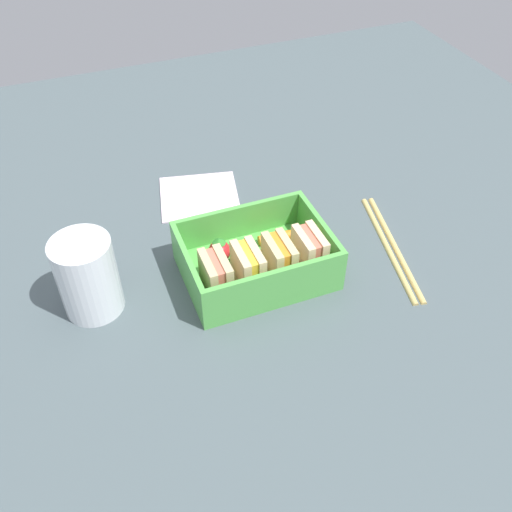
{
  "coord_description": "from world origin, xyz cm",
  "views": [
    {
      "loc": [
        17.23,
        43.94,
        46.61
      ],
      "look_at": [
        0.0,
        0.0,
        2.7
      ],
      "focal_mm": 40.0,
      "sensor_mm": 36.0,
      "label": 1
    }
  ],
  "objects_px": {
    "sandwich_left": "(309,251)",
    "sandwich_center_right": "(216,276)",
    "folded_napkin": "(199,196)",
    "strawberry_far_left": "(220,250)",
    "chopstick_pair": "(392,245)",
    "carrot_stick_far_left": "(276,237)",
    "sandwich_center": "(248,268)",
    "sandwich_center_left": "(279,259)",
    "drinking_glass": "(88,276)"
  },
  "relations": [
    {
      "from": "sandwich_left",
      "to": "sandwich_center_right",
      "type": "bearing_deg",
      "value": 0.0
    },
    {
      "from": "sandwich_center_right",
      "to": "folded_napkin",
      "type": "height_order",
      "value": "sandwich_center_right"
    },
    {
      "from": "strawberry_far_left",
      "to": "chopstick_pair",
      "type": "distance_m",
      "value": 0.21
    },
    {
      "from": "carrot_stick_far_left",
      "to": "chopstick_pair",
      "type": "xyz_separation_m",
      "value": [
        -0.13,
        0.05,
        -0.01
      ]
    },
    {
      "from": "sandwich_left",
      "to": "sandwich_center_right",
      "type": "height_order",
      "value": "same"
    },
    {
      "from": "sandwich_center",
      "to": "carrot_stick_far_left",
      "type": "distance_m",
      "value": 0.08
    },
    {
      "from": "sandwich_center",
      "to": "folded_napkin",
      "type": "xyz_separation_m",
      "value": [
        -0.0,
        -0.19,
        -0.03
      ]
    },
    {
      "from": "sandwich_left",
      "to": "carrot_stick_far_left",
      "type": "xyz_separation_m",
      "value": [
        0.02,
        -0.05,
        -0.02
      ]
    },
    {
      "from": "chopstick_pair",
      "to": "carrot_stick_far_left",
      "type": "bearing_deg",
      "value": -20.69
    },
    {
      "from": "strawberry_far_left",
      "to": "sandwich_left",
      "type": "bearing_deg",
      "value": 151.98
    },
    {
      "from": "sandwich_center_left",
      "to": "sandwich_center",
      "type": "relative_size",
      "value": 1.0
    },
    {
      "from": "sandwich_center",
      "to": "carrot_stick_far_left",
      "type": "xyz_separation_m",
      "value": [
        -0.06,
        -0.05,
        -0.02
      ]
    },
    {
      "from": "sandwich_left",
      "to": "drinking_glass",
      "type": "xyz_separation_m",
      "value": [
        0.24,
        -0.04,
        0.01
      ]
    },
    {
      "from": "chopstick_pair",
      "to": "folded_napkin",
      "type": "relative_size",
      "value": 1.84
    },
    {
      "from": "chopstick_pair",
      "to": "strawberry_far_left",
      "type": "bearing_deg",
      "value": -12.1
    },
    {
      "from": "sandwich_center_left",
      "to": "sandwich_center",
      "type": "bearing_deg",
      "value": 0.0
    },
    {
      "from": "strawberry_far_left",
      "to": "folded_napkin",
      "type": "relative_size",
      "value": 0.31
    },
    {
      "from": "folded_napkin",
      "to": "sandwich_left",
      "type": "bearing_deg",
      "value": 111.2
    },
    {
      "from": "carrot_stick_far_left",
      "to": "drinking_glass",
      "type": "height_order",
      "value": "drinking_glass"
    },
    {
      "from": "sandwich_center",
      "to": "sandwich_center_left",
      "type": "bearing_deg",
      "value": 180.0
    },
    {
      "from": "chopstick_pair",
      "to": "drinking_glass",
      "type": "height_order",
      "value": "drinking_glass"
    },
    {
      "from": "sandwich_center_right",
      "to": "drinking_glass",
      "type": "relative_size",
      "value": 0.53
    },
    {
      "from": "sandwich_center_right",
      "to": "folded_napkin",
      "type": "distance_m",
      "value": 0.19
    },
    {
      "from": "carrot_stick_far_left",
      "to": "sandwich_center_left",
      "type": "bearing_deg",
      "value": 69.8
    },
    {
      "from": "drinking_glass",
      "to": "sandwich_left",
      "type": "bearing_deg",
      "value": 170.5
    },
    {
      "from": "sandwich_center_left",
      "to": "carrot_stick_far_left",
      "type": "distance_m",
      "value": 0.06
    },
    {
      "from": "strawberry_far_left",
      "to": "folded_napkin",
      "type": "height_order",
      "value": "strawberry_far_left"
    },
    {
      "from": "sandwich_center_left",
      "to": "folded_napkin",
      "type": "bearing_deg",
      "value": -79.08
    },
    {
      "from": "sandwich_center_left",
      "to": "sandwich_left",
      "type": "bearing_deg",
      "value": 180.0
    },
    {
      "from": "sandwich_center_right",
      "to": "carrot_stick_far_left",
      "type": "relative_size",
      "value": 1.1
    },
    {
      "from": "sandwich_center_left",
      "to": "carrot_stick_far_left",
      "type": "height_order",
      "value": "sandwich_center_left"
    },
    {
      "from": "carrot_stick_far_left",
      "to": "folded_napkin",
      "type": "height_order",
      "value": "carrot_stick_far_left"
    },
    {
      "from": "strawberry_far_left",
      "to": "folded_napkin",
      "type": "xyz_separation_m",
      "value": [
        -0.02,
        -0.14,
        -0.02
      ]
    },
    {
      "from": "carrot_stick_far_left",
      "to": "folded_napkin",
      "type": "distance_m",
      "value": 0.15
    },
    {
      "from": "strawberry_far_left",
      "to": "folded_napkin",
      "type": "distance_m",
      "value": 0.14
    },
    {
      "from": "sandwich_center",
      "to": "sandwich_center_right",
      "type": "distance_m",
      "value": 0.04
    },
    {
      "from": "sandwich_center_right",
      "to": "chopstick_pair",
      "type": "bearing_deg",
      "value": -178.98
    },
    {
      "from": "chopstick_pair",
      "to": "folded_napkin",
      "type": "distance_m",
      "value": 0.26
    },
    {
      "from": "drinking_glass",
      "to": "sandwich_center_right",
      "type": "bearing_deg",
      "value": 162.72
    },
    {
      "from": "sandwich_center_left",
      "to": "sandwich_center_right",
      "type": "xyz_separation_m",
      "value": [
        0.07,
        0.0,
        0.0
      ]
    },
    {
      "from": "sandwich_left",
      "to": "drinking_glass",
      "type": "distance_m",
      "value": 0.24
    },
    {
      "from": "folded_napkin",
      "to": "sandwich_center_right",
      "type": "bearing_deg",
      "value": 78.87
    },
    {
      "from": "carrot_stick_far_left",
      "to": "chopstick_pair",
      "type": "relative_size",
      "value": 0.23
    },
    {
      "from": "chopstick_pair",
      "to": "drinking_glass",
      "type": "distance_m",
      "value": 0.36
    },
    {
      "from": "carrot_stick_far_left",
      "to": "sandwich_center_right",
      "type": "bearing_deg",
      "value": 30.03
    },
    {
      "from": "sandwich_left",
      "to": "drinking_glass",
      "type": "relative_size",
      "value": 0.53
    },
    {
      "from": "carrot_stick_far_left",
      "to": "folded_napkin",
      "type": "relative_size",
      "value": 0.42
    },
    {
      "from": "sandwich_center_left",
      "to": "folded_napkin",
      "type": "relative_size",
      "value": 0.47
    },
    {
      "from": "sandwich_center",
      "to": "drinking_glass",
      "type": "xyz_separation_m",
      "value": [
        0.16,
        -0.04,
        0.01
      ]
    },
    {
      "from": "sandwich_center_right",
      "to": "strawberry_far_left",
      "type": "xyz_separation_m",
      "value": [
        -0.02,
        -0.05,
        -0.01
      ]
    }
  ]
}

